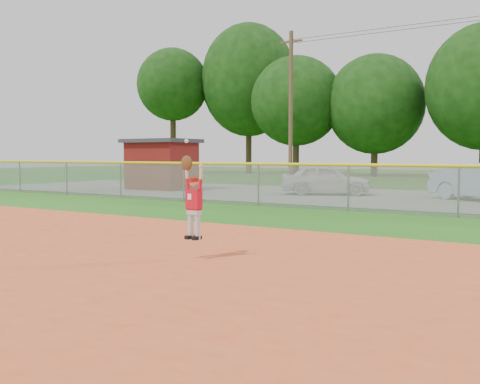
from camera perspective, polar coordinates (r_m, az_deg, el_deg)
name	(u,v)px	position (r m, az deg, el deg)	size (l,w,h in m)	color
ground	(133,266)	(9.01, -11.33, -7.76)	(120.00, 120.00, 0.00)	#235E15
parking_strip	(398,198)	(23.31, 16.55, -0.62)	(44.00, 10.00, 0.03)	slate
car_white_a	(326,179)	(24.38, 9.17, 1.33)	(1.61, 3.99, 1.36)	silver
utility_shed	(162,164)	(28.20, -8.35, 2.98)	(3.56, 2.79, 2.64)	#5D100D
outfield_fence	(348,184)	(17.54, 11.48, 0.84)	(40.06, 0.10, 1.55)	gray
power_lines	(453,97)	(29.03, 21.81, 9.36)	(19.40, 0.24, 9.00)	#4C3823
ballplayer	(193,198)	(9.16, -5.06, -0.63)	(0.47, 0.21, 1.71)	silver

